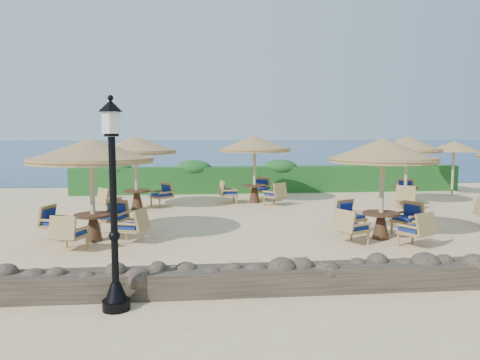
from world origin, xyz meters
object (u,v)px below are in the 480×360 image
at_px(cafe_set_0, 92,167).
at_px(cafe_set_1, 382,170).
at_px(lamp_post, 114,214).
at_px(extra_parasol, 454,146).
at_px(cafe_set_4, 255,154).
at_px(cafe_set_3, 136,154).
at_px(cafe_set_5, 407,154).

height_order(cafe_set_0, cafe_set_1, same).
xyz_separation_m(lamp_post, cafe_set_1, (6.16, 4.32, 0.27)).
height_order(extra_parasol, cafe_set_0, cafe_set_0).
bearing_deg(extra_parasol, cafe_set_4, -173.05).
distance_m(lamp_post, cafe_set_3, 9.75).
xyz_separation_m(cafe_set_3, cafe_set_4, (4.46, 1.20, -0.11)).
relative_size(extra_parasol, cafe_set_1, 0.86).
height_order(cafe_set_0, cafe_set_5, same).
bearing_deg(extra_parasol, cafe_set_0, -152.80).
bearing_deg(lamp_post, cafe_set_4, 71.37).
bearing_deg(cafe_set_1, cafe_set_0, 176.02).
height_order(cafe_set_0, cafe_set_3, same).
height_order(extra_parasol, cafe_set_3, cafe_set_3).
relative_size(cafe_set_0, cafe_set_3, 1.10).
bearing_deg(cafe_set_5, cafe_set_0, -155.46).
distance_m(cafe_set_3, cafe_set_4, 4.62).
xyz_separation_m(extra_parasol, cafe_set_1, (-6.44, -7.68, -0.35)).
distance_m(cafe_set_0, cafe_set_1, 7.51).
height_order(cafe_set_3, cafe_set_5, same).
distance_m(lamp_post, cafe_set_0, 5.03).
relative_size(lamp_post, cafe_set_1, 1.18).
xyz_separation_m(cafe_set_1, cafe_set_5, (3.22, 5.41, 0.15)).
xyz_separation_m(lamp_post, cafe_set_3, (-0.79, 9.71, 0.48)).
bearing_deg(cafe_set_5, cafe_set_3, -179.86).
distance_m(lamp_post, cafe_set_1, 7.53).
relative_size(cafe_set_0, cafe_set_4, 1.12).
xyz_separation_m(lamp_post, extra_parasol, (12.60, 12.00, 0.62)).
height_order(extra_parasol, cafe_set_1, cafe_set_1).
bearing_deg(cafe_set_1, extra_parasol, 50.01).
distance_m(extra_parasol, cafe_set_3, 13.58).
xyz_separation_m(cafe_set_4, cafe_set_5, (5.70, -1.18, 0.05)).
height_order(cafe_set_0, cafe_set_4, same).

